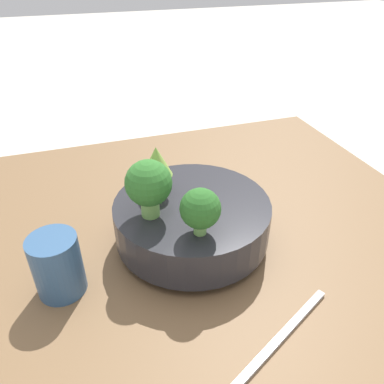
{
  "coord_description": "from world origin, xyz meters",
  "views": [
    {
      "loc": [
        -0.13,
        -0.44,
        0.46
      ],
      "look_at": [
        0.02,
        0.01,
        0.15
      ],
      "focal_mm": 35.0,
      "sensor_mm": 36.0,
      "label": 1
    }
  ],
  "objects": [
    {
      "name": "broccoli_floret_left",
      "position": [
        -0.05,
        -0.0,
        0.18
      ],
      "size": [
        0.07,
        0.07,
        0.09
      ],
      "color": "#7AB256",
      "rests_on": "bowl"
    },
    {
      "name": "fork",
      "position": [
        0.07,
        -0.2,
        0.05
      ],
      "size": [
        0.18,
        0.1,
        0.01
      ],
      "color": "#B2B2B7",
      "rests_on": "table"
    },
    {
      "name": "romanesco_piece_far",
      "position": [
        -0.02,
        0.05,
        0.18
      ],
      "size": [
        0.05,
        0.05,
        0.08
      ],
      "color": "#7AB256",
      "rests_on": "bowl"
    },
    {
      "name": "cup",
      "position": [
        -0.19,
        -0.03,
        0.1
      ],
      "size": [
        0.07,
        0.07,
        0.09
      ],
      "color": "#33567F",
      "rests_on": "table"
    },
    {
      "name": "bowl",
      "position": [
        0.02,
        0.01,
        0.09
      ],
      "size": [
        0.25,
        0.25,
        0.08
      ],
      "color": "#28282D",
      "rests_on": "table"
    },
    {
      "name": "broccoli_floret_front",
      "position": [
        0.01,
        -0.06,
        0.17
      ],
      "size": [
        0.06,
        0.06,
        0.07
      ],
      "color": "#7AB256",
      "rests_on": "bowl"
    },
    {
      "name": "table",
      "position": [
        0.0,
        0.0,
        0.02
      ],
      "size": [
        0.96,
        0.87,
        0.05
      ],
      "color": "brown",
      "rests_on": "ground_plane"
    },
    {
      "name": "ground_plane",
      "position": [
        0.0,
        0.0,
        0.0
      ],
      "size": [
        6.0,
        6.0,
        0.0
      ],
      "primitive_type": "plane",
      "color": "beige"
    }
  ]
}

